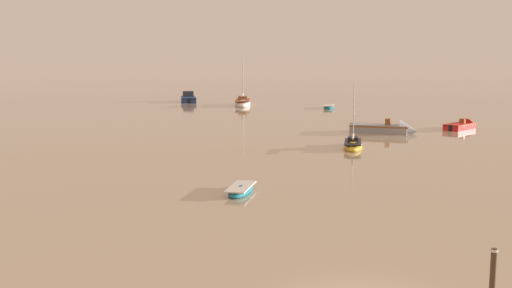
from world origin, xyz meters
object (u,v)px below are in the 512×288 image
object	(u,v)px
motorboat_moored_4	(391,130)
motorboat_moored_6	(464,126)
rowboat_moored_2	(330,107)
mooring_post_right	(494,276)
sailboat_moored_2	(244,103)
motorboat_moored_2	(190,99)
sailboat_moored_1	(354,145)
rowboat_moored_1	(242,190)

from	to	relation	value
motorboat_moored_4	motorboat_moored_6	distance (m)	8.67
motorboat_moored_4	motorboat_moored_6	size ratio (longest dim) A/B	1.50
rowboat_moored_2	mooring_post_right	distance (m)	64.68
motorboat_moored_4	rowboat_moored_2	size ratio (longest dim) A/B	1.58
sailboat_moored_2	motorboat_moored_2	bearing A→B (deg)	50.72
motorboat_moored_2	sailboat_moored_1	bearing A→B (deg)	-166.44
motorboat_moored_4	sailboat_moored_1	distance (m)	10.19
motorboat_moored_6	sailboat_moored_1	xyz separation A→B (m)	(-12.78, -12.36, 0.01)
rowboat_moored_2	sailboat_moored_2	world-z (taller)	sailboat_moored_2
sailboat_moored_1	sailboat_moored_2	size ratio (longest dim) A/B	0.66
rowboat_moored_1	motorboat_moored_2	xyz separation A→B (m)	(-9.54, 61.54, 0.21)
rowboat_moored_1	motorboat_moored_2	size ratio (longest dim) A/B	0.54
rowboat_moored_2	motorboat_moored_6	size ratio (longest dim) A/B	0.95
motorboat_moored_2	rowboat_moored_2	xyz separation A→B (m)	(20.15, -11.34, -0.18)
rowboat_moored_1	sailboat_moored_1	world-z (taller)	sailboat_moored_1
rowboat_moored_2	sailboat_moored_1	size ratio (longest dim) A/B	0.79
motorboat_moored_2	mooring_post_right	bearing A→B (deg)	-174.82
rowboat_moored_2	sailboat_moored_1	xyz separation A→B (m)	(-2.15, -34.60, 0.06)
motorboat_moored_2	mooring_post_right	xyz separation A→B (m)	(17.55, -75.96, 0.42)
rowboat_moored_2	sailboat_moored_1	distance (m)	34.67
motorboat_moored_4	sailboat_moored_2	world-z (taller)	sailboat_moored_2
rowboat_moored_2	sailboat_moored_2	bearing A→B (deg)	-101.04
rowboat_moored_2	motorboat_moored_6	world-z (taller)	motorboat_moored_6
motorboat_moored_4	motorboat_moored_6	world-z (taller)	motorboat_moored_4
sailboat_moored_2	mooring_post_right	world-z (taller)	sailboat_moored_2
motorboat_moored_2	motorboat_moored_6	size ratio (longest dim) A/B	1.46
sailboat_moored_2	mooring_post_right	distance (m)	69.61
mooring_post_right	sailboat_moored_1	bearing A→B (deg)	89.15
rowboat_moored_2	mooring_post_right	bearing A→B (deg)	7.26
rowboat_moored_1	sailboat_moored_2	xyz separation A→B (m)	(-1.08, 54.59, 0.20)
rowboat_moored_2	rowboat_moored_1	bearing A→B (deg)	-2.38
sailboat_moored_2	motorboat_moored_6	bearing A→B (deg)	-139.93
motorboat_moored_4	sailboat_moored_2	distance (m)	33.24
rowboat_moored_1	mooring_post_right	size ratio (longest dim) A/B	1.90
mooring_post_right	motorboat_moored_4	bearing A→B (deg)	82.37
rowboat_moored_1	sailboat_moored_1	xyz separation A→B (m)	(8.46, 15.60, 0.09)
motorboat_moored_6	sailboat_moored_1	world-z (taller)	sailboat_moored_1
motorboat_moored_6	sailboat_moored_1	bearing A→B (deg)	178.04
sailboat_moored_2	motorboat_moored_4	bearing A→B (deg)	-154.37
motorboat_moored_2	rowboat_moored_2	size ratio (longest dim) A/B	1.54
rowboat_moored_2	mooring_post_right	size ratio (longest dim) A/B	2.29
motorboat_moored_4	sailboat_moored_1	bearing A→B (deg)	-100.34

